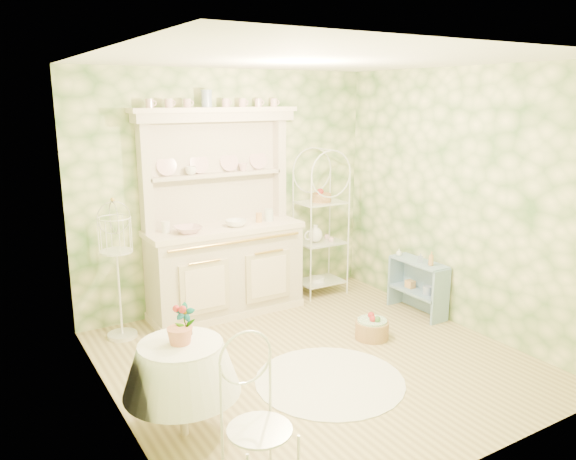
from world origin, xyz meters
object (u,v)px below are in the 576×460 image
birdcage_stand (117,266)px  round_table (183,395)px  cafe_chair (260,423)px  kitchen_dresser (224,214)px  floor_basket (372,328)px  side_shelf (417,289)px  bakers_rack (321,221)px

birdcage_stand → round_table: bearing=-92.2°
birdcage_stand → cafe_chair: bearing=-88.1°
kitchen_dresser → round_table: (-1.28, -2.00, -0.83)m
birdcage_stand → floor_basket: size_ratio=4.73×
side_shelf → birdcage_stand: bearing=166.8°
bakers_rack → side_shelf: 1.41m
kitchen_dresser → round_table: bearing=-122.6°
bakers_rack → cafe_chair: bakers_rack is taller
cafe_chair → side_shelf: bearing=32.7°
round_table → side_shelf: bearing=15.5°
birdcage_stand → floor_basket: (2.17, -1.35, -0.66)m
kitchen_dresser → birdcage_stand: bearing=-177.2°
side_shelf → cafe_chair: (-2.96, -1.72, 0.22)m
round_table → birdcage_stand: size_ratio=0.41×
kitchen_dresser → side_shelf: 2.33m
bakers_rack → kitchen_dresser: bearing=-179.4°
cafe_chair → bakers_rack: bearing=52.4°
round_table → cafe_chair: (0.17, -0.86, 0.19)m
bakers_rack → birdcage_stand: (-2.49, -0.06, -0.16)m
kitchen_dresser → floor_basket: (0.97, -1.41, -1.04)m
side_shelf → round_table: (-3.12, -0.87, 0.03)m
side_shelf → kitchen_dresser: bearing=154.7°
round_table → floor_basket: size_ratio=1.94×
cafe_chair → floor_basket: cafe_chair is taller
side_shelf → birdcage_stand: birdcage_stand is taller
bakers_rack → side_shelf: (0.56, -1.13, -0.64)m
cafe_chair → kitchen_dresser: bearing=71.2°
bakers_rack → round_table: bakers_rack is taller
cafe_chair → birdcage_stand: 2.81m
kitchen_dresser → bakers_rack: kitchen_dresser is taller
side_shelf → cafe_chair: 3.43m
cafe_chair → birdcage_stand: birdcage_stand is taller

